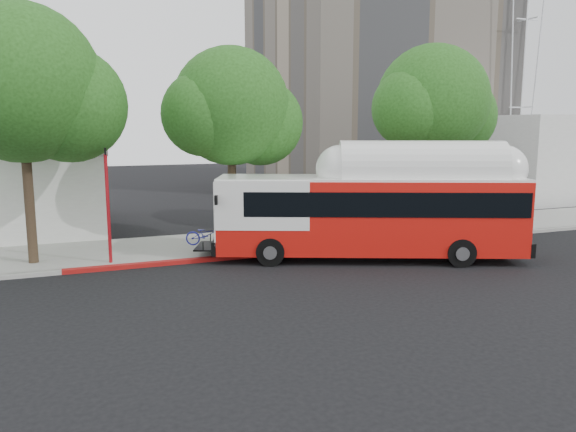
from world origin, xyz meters
name	(u,v)px	position (x,y,z in m)	size (l,w,h in m)	color
ground	(307,280)	(0.00, 0.00, 0.00)	(120.00, 120.00, 0.00)	black
sidewalk	(251,242)	(0.00, 6.50, 0.07)	(60.00, 5.00, 0.15)	gray
curb_strip	(270,254)	(0.00, 3.90, 0.07)	(60.00, 0.30, 0.15)	gray
red_curb_segment	(198,260)	(-3.00, 3.90, 0.08)	(10.00, 0.32, 0.16)	maroon
street_tree_left	(35,90)	(-8.53, 5.56, 6.60)	(6.67, 5.80, 9.74)	#2D2116
street_tree_mid	(240,111)	(-0.59, 6.06, 5.91)	(5.75, 5.00, 8.62)	#2D2116
street_tree_right	(439,106)	(9.44, 5.86, 6.26)	(6.21, 5.40, 9.18)	#2D2116
transit_bus	(371,216)	(3.57, 1.91, 1.77)	(12.72, 6.94, 3.80)	red
signal_pole	(108,206)	(-6.26, 4.45, 2.31)	(0.13, 0.43, 4.50)	#A71119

